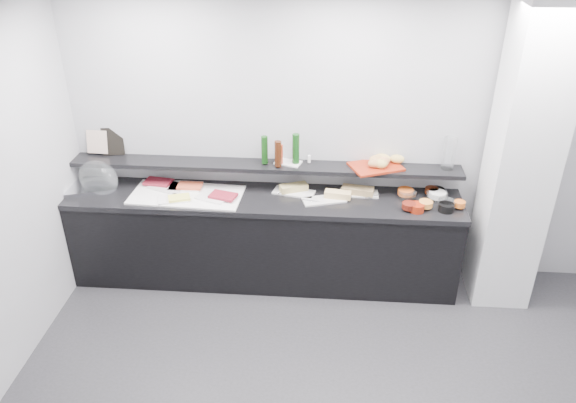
# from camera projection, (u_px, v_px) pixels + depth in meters

# --- Properties ---
(back_wall) EXTENTS (5.00, 0.02, 2.70)m
(back_wall) POSITION_uv_depth(u_px,v_px,m) (342.00, 141.00, 5.12)
(back_wall) COLOR #A7A8AE
(back_wall) RESTS_ON ground
(ceiling) EXTENTS (5.00, 5.00, 0.00)m
(ceiling) POSITION_uv_depth(u_px,v_px,m) (357.00, 42.00, 2.72)
(ceiling) COLOR white
(ceiling) RESTS_ON back_wall
(column) EXTENTS (0.50, 0.50, 2.70)m
(column) POSITION_uv_depth(u_px,v_px,m) (521.00, 162.00, 4.71)
(column) COLOR silver
(column) RESTS_ON ground
(buffet_cabinet) EXTENTS (3.60, 0.60, 0.85)m
(buffet_cabinet) POSITION_uv_depth(u_px,v_px,m) (264.00, 241.00, 5.35)
(buffet_cabinet) COLOR black
(buffet_cabinet) RESTS_ON ground
(counter_top) EXTENTS (3.62, 0.62, 0.05)m
(counter_top) POSITION_uv_depth(u_px,v_px,m) (263.00, 199.00, 5.13)
(counter_top) COLOR black
(counter_top) RESTS_ON buffet_cabinet
(wall_shelf) EXTENTS (3.60, 0.25, 0.04)m
(wall_shelf) POSITION_uv_depth(u_px,v_px,m) (265.00, 166.00, 5.16)
(wall_shelf) COLOR black
(wall_shelf) RESTS_ON back_wall
(cloche_base) EXTENTS (0.54, 0.44, 0.04)m
(cloche_base) POSITION_uv_depth(u_px,v_px,m) (92.00, 187.00, 5.25)
(cloche_base) COLOR silver
(cloche_base) RESTS_ON counter_top
(cloche_dome) EXTENTS (0.47, 0.38, 0.34)m
(cloche_dome) POSITION_uv_depth(u_px,v_px,m) (98.00, 178.00, 5.17)
(cloche_dome) COLOR white
(cloche_dome) RESTS_ON cloche_base
(linen_runner) EXTENTS (1.04, 0.53, 0.01)m
(linen_runner) POSITION_uv_depth(u_px,v_px,m) (187.00, 195.00, 5.14)
(linen_runner) COLOR white
(linen_runner) RESTS_ON counter_top
(platter_meat_a) EXTENTS (0.39, 0.33, 0.01)m
(platter_meat_a) POSITION_uv_depth(u_px,v_px,m) (168.00, 187.00, 5.25)
(platter_meat_a) COLOR silver
(platter_meat_a) RESTS_ON linen_runner
(food_meat_a) EXTENTS (0.27, 0.19, 0.02)m
(food_meat_a) POSITION_uv_depth(u_px,v_px,m) (158.00, 182.00, 5.30)
(food_meat_a) COLOR maroon
(food_meat_a) RESTS_ON platter_meat_a
(platter_salmon) EXTENTS (0.30, 0.20, 0.01)m
(platter_salmon) POSITION_uv_depth(u_px,v_px,m) (185.00, 186.00, 5.25)
(platter_salmon) COLOR white
(platter_salmon) RESTS_ON linen_runner
(food_salmon) EXTENTS (0.23, 0.15, 0.02)m
(food_salmon) POSITION_uv_depth(u_px,v_px,m) (190.00, 186.00, 5.22)
(food_salmon) COLOR #CC4829
(food_salmon) RESTS_ON platter_salmon
(platter_cheese) EXTENTS (0.31, 0.24, 0.01)m
(platter_cheese) POSITION_uv_depth(u_px,v_px,m) (173.00, 199.00, 5.04)
(platter_cheese) COLOR white
(platter_cheese) RESTS_ON linen_runner
(food_cheese) EXTENTS (0.22, 0.18, 0.02)m
(food_cheese) POSITION_uv_depth(u_px,v_px,m) (179.00, 198.00, 5.02)
(food_cheese) COLOR #FBF661
(food_cheese) RESTS_ON platter_cheese
(platter_meat_b) EXTENTS (0.33, 0.27, 0.01)m
(platter_meat_b) POSITION_uv_depth(u_px,v_px,m) (213.00, 197.00, 5.07)
(platter_meat_b) COLOR white
(platter_meat_b) RESTS_ON linen_runner
(food_meat_b) EXTENTS (0.27, 0.21, 0.02)m
(food_meat_b) POSITION_uv_depth(u_px,v_px,m) (223.00, 196.00, 5.05)
(food_meat_b) COLOR maroon
(food_meat_b) RESTS_ON platter_meat_b
(sandwich_plate_left) EXTENTS (0.41, 0.24, 0.01)m
(sandwich_plate_left) POSITION_uv_depth(u_px,v_px,m) (294.00, 192.00, 5.18)
(sandwich_plate_left) COLOR white
(sandwich_plate_left) RESTS_ON counter_top
(sandwich_food_left) EXTENTS (0.27, 0.19, 0.06)m
(sandwich_food_left) POSITION_uv_depth(u_px,v_px,m) (294.00, 188.00, 5.18)
(sandwich_food_left) COLOR tan
(sandwich_food_left) RESTS_ON sandwich_plate_left
(tongs_left) EXTENTS (0.14, 0.09, 0.01)m
(tongs_left) POSITION_uv_depth(u_px,v_px,m) (285.00, 192.00, 5.17)
(tongs_left) COLOR silver
(tongs_left) RESTS_ON sandwich_plate_left
(sandwich_plate_mid) EXTENTS (0.42, 0.27, 0.01)m
(sandwich_plate_mid) POSITION_uv_depth(u_px,v_px,m) (324.00, 200.00, 5.05)
(sandwich_plate_mid) COLOR silver
(sandwich_plate_mid) RESTS_ON counter_top
(sandwich_food_mid) EXTENTS (0.25, 0.12, 0.06)m
(sandwich_food_mid) POSITION_uv_depth(u_px,v_px,m) (338.00, 194.00, 5.06)
(sandwich_food_mid) COLOR #E2BD76
(sandwich_food_mid) RESTS_ON sandwich_plate_mid
(tongs_mid) EXTENTS (0.16, 0.03, 0.01)m
(tongs_mid) POSITION_uv_depth(u_px,v_px,m) (310.00, 200.00, 5.02)
(tongs_mid) COLOR #B6B8BD
(tongs_mid) RESTS_ON sandwich_plate_mid
(sandwich_plate_right) EXTENTS (0.35, 0.15, 0.01)m
(sandwich_plate_right) POSITION_uv_depth(u_px,v_px,m) (359.00, 194.00, 5.16)
(sandwich_plate_right) COLOR white
(sandwich_plate_right) RESTS_ON counter_top
(sandwich_food_right) EXTENTS (0.30, 0.16, 0.06)m
(sandwich_food_right) POSITION_uv_depth(u_px,v_px,m) (358.00, 190.00, 5.14)
(sandwich_food_right) COLOR tan
(sandwich_food_right) RESTS_ON sandwich_plate_right
(tongs_right) EXTENTS (0.14, 0.09, 0.01)m
(tongs_right) POSITION_uv_depth(u_px,v_px,m) (372.00, 196.00, 5.09)
(tongs_right) COLOR #B3B6BB
(tongs_right) RESTS_ON sandwich_plate_right
(bowl_glass_fruit) EXTENTS (0.21, 0.21, 0.07)m
(bowl_glass_fruit) POSITION_uv_depth(u_px,v_px,m) (407.00, 195.00, 5.07)
(bowl_glass_fruit) COLOR silver
(bowl_glass_fruit) RESTS_ON counter_top
(fill_glass_fruit) EXTENTS (0.15, 0.15, 0.05)m
(fill_glass_fruit) POSITION_uv_depth(u_px,v_px,m) (406.00, 192.00, 5.11)
(fill_glass_fruit) COLOR orange
(fill_glass_fruit) RESTS_ON bowl_glass_fruit
(bowl_black_jam) EXTENTS (0.18, 0.18, 0.07)m
(bowl_black_jam) POSITION_uv_depth(u_px,v_px,m) (437.00, 192.00, 5.12)
(bowl_black_jam) COLOR black
(bowl_black_jam) RESTS_ON counter_top
(fill_black_jam) EXTENTS (0.13, 0.13, 0.05)m
(fill_black_jam) POSITION_uv_depth(u_px,v_px,m) (432.00, 190.00, 5.13)
(fill_black_jam) COLOR #4E1C0B
(fill_black_jam) RESTS_ON bowl_black_jam
(bowl_glass_cream) EXTENTS (0.23, 0.23, 0.07)m
(bowl_glass_cream) POSITION_uv_depth(u_px,v_px,m) (437.00, 195.00, 5.07)
(bowl_glass_cream) COLOR white
(bowl_glass_cream) RESTS_ON counter_top
(fill_glass_cream) EXTENTS (0.18, 0.18, 0.05)m
(fill_glass_cream) POSITION_uv_depth(u_px,v_px,m) (437.00, 194.00, 5.06)
(fill_glass_cream) COLOR white
(fill_glass_cream) RESTS_ON bowl_glass_cream
(bowl_red_jam) EXTENTS (0.15, 0.15, 0.07)m
(bowl_red_jam) POSITION_uv_depth(u_px,v_px,m) (417.00, 208.00, 4.87)
(bowl_red_jam) COLOR maroon
(bowl_red_jam) RESTS_ON counter_top
(fill_red_jam) EXTENTS (0.16, 0.16, 0.05)m
(fill_red_jam) POSITION_uv_depth(u_px,v_px,m) (409.00, 206.00, 4.88)
(fill_red_jam) COLOR #54150C
(fill_red_jam) RESTS_ON bowl_red_jam
(bowl_glass_salmon) EXTENTS (0.18, 0.18, 0.07)m
(bowl_glass_salmon) POSITION_uv_depth(u_px,v_px,m) (446.00, 204.00, 4.93)
(bowl_glass_salmon) COLOR white
(bowl_glass_salmon) RESTS_ON counter_top
(fill_glass_salmon) EXTENTS (0.16, 0.16, 0.05)m
(fill_glass_salmon) POSITION_uv_depth(u_px,v_px,m) (426.00, 204.00, 4.91)
(fill_glass_salmon) COLOR orange
(fill_glass_salmon) RESTS_ON bowl_glass_salmon
(bowl_black_fruit) EXTENTS (0.17, 0.17, 0.07)m
(bowl_black_fruit) POSITION_uv_depth(u_px,v_px,m) (446.00, 207.00, 4.88)
(bowl_black_fruit) COLOR black
(bowl_black_fruit) RESTS_ON counter_top
(fill_black_fruit) EXTENTS (0.12, 0.12, 0.05)m
(fill_black_fruit) POSITION_uv_depth(u_px,v_px,m) (460.00, 204.00, 4.91)
(fill_black_fruit) COLOR orange
(fill_black_fruit) RESTS_ON bowl_black_fruit
(framed_print) EXTENTS (0.21, 0.10, 0.26)m
(framed_print) POSITION_uv_depth(u_px,v_px,m) (113.00, 141.00, 5.28)
(framed_print) COLOR black
(framed_print) RESTS_ON wall_shelf
(print_art) EXTENTS (0.20, 0.06, 0.22)m
(print_art) POSITION_uv_depth(u_px,v_px,m) (97.00, 142.00, 5.27)
(print_art) COLOR #D5A999
(print_art) RESTS_ON framed_print
(condiment_tray) EXTENTS (0.27, 0.21, 0.01)m
(condiment_tray) POSITION_uv_depth(u_px,v_px,m) (288.00, 163.00, 5.16)
(condiment_tray) COLOR white
(condiment_tray) RESTS_ON wall_shelf
(bottle_green_a) EXTENTS (0.07, 0.07, 0.26)m
(bottle_green_a) POSITION_uv_depth(u_px,v_px,m) (265.00, 150.00, 5.08)
(bottle_green_a) COLOR #113B10
(bottle_green_a) RESTS_ON condiment_tray
(bottle_brown) EXTENTS (0.08, 0.08, 0.24)m
(bottle_brown) POSITION_uv_depth(u_px,v_px,m) (278.00, 154.00, 5.03)
(bottle_brown) COLOR #37170A
(bottle_brown) RESTS_ON condiment_tray
(bottle_green_b) EXTENTS (0.08, 0.08, 0.28)m
(bottle_green_b) POSITION_uv_depth(u_px,v_px,m) (296.00, 149.00, 5.08)
(bottle_green_b) COLOR #103E12
(bottle_green_b) RESTS_ON condiment_tray
(bottle_hot) EXTENTS (0.06, 0.06, 0.18)m
(bottle_hot) POSITION_uv_depth(u_px,v_px,m) (280.00, 154.00, 5.10)
(bottle_hot) COLOR #9D250B
(bottle_hot) RESTS_ON condiment_tray
(shaker_salt) EXTENTS (0.04, 0.04, 0.07)m
(shaker_salt) POSITION_uv_depth(u_px,v_px,m) (297.00, 160.00, 5.12)
(shaker_salt) COLOR silver
(shaker_salt) RESTS_ON condiment_tray
(shaker_pepper) EXTENTS (0.04, 0.04, 0.07)m
(shaker_pepper) POSITION_uv_depth(u_px,v_px,m) (309.00, 159.00, 5.14)
(shaker_pepper) COLOR white
(shaker_pepper) RESTS_ON condiment_tray
(bread_tray) EXTENTS (0.53, 0.46, 0.02)m
(bread_tray) POSITION_uv_depth(u_px,v_px,m) (376.00, 166.00, 5.08)
(bread_tray) COLOR maroon
(bread_tray) RESTS_ON wall_shelf
(bread_roll_nw) EXTENTS (0.17, 0.14, 0.08)m
(bread_roll_nw) POSITION_uv_depth(u_px,v_px,m) (377.00, 159.00, 5.10)
(bread_roll_nw) COLOR #B98546
(bread_roll_nw) RESTS_ON bread_tray
(bread_roll_n) EXTENTS (0.18, 0.14, 0.08)m
(bread_roll_n) POSITION_uv_depth(u_px,v_px,m) (383.00, 158.00, 5.12)
(bread_roll_n) COLOR gold
(bread_roll_n) RESTS_ON bread_tray
(bread_roll_ne) EXTENTS (0.15, 0.11, 0.08)m
(bread_roll_ne) POSITION_uv_depth(u_px,v_px,m) (397.00, 159.00, 5.10)
(bread_roll_ne) COLOR gold
(bread_roll_ne) RESTS_ON bread_tray
(bread_roll_sw) EXTENTS (0.14, 0.09, 0.08)m
(bread_roll_sw) POSITION_uv_depth(u_px,v_px,m) (380.00, 164.00, 5.02)
(bread_roll_sw) COLOR #B58F45
(bread_roll_sw) RESTS_ON bread_tray
(bread_roll_s) EXTENTS (0.13, 0.11, 0.08)m
(bread_roll_s) POSITION_uv_depth(u_px,v_px,m) (380.00, 164.00, 5.01)
(bread_roll_s) COLOR gold
(bread_roll_s) RESTS_ON bread_tray
(bread_roll_midw) EXTENTS (0.16, 0.13, 0.08)m
(bread_roll_midw) POSITION_uv_depth(u_px,v_px,m) (375.00, 163.00, 5.02)
(bread_roll_midw) COLOR #AE7942
(bread_roll_midw) RESTS_ON bread_tray
(bread_roll_mide) EXTENTS (0.14, 0.11, 0.08)m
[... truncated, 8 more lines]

